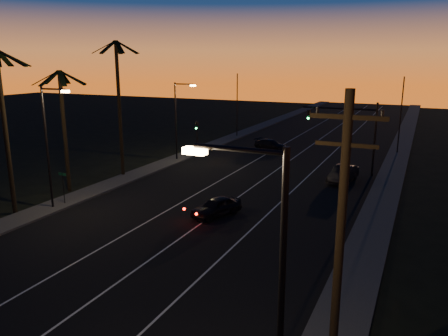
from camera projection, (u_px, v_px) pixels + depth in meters
The scene contains 21 objects.
road at pixel (240, 191), 36.95m from camera, with size 20.00×170.00×0.01m, color black.
sidewalk_left at pixel (132, 176), 41.49m from camera, with size 2.40×170.00×0.16m, color #353532.
sidewalk_right at pixel (379, 209), 32.37m from camera, with size 2.40×170.00×0.16m, color #353532.
lane_stripe_left at pixel (209, 187), 38.16m from camera, with size 0.12×160.00×0.01m, color silver.
lane_stripe_mid at pixel (246, 192), 36.74m from camera, with size 0.12×160.00×0.01m, color silver.
lane_stripe_right at pixel (286, 197), 35.32m from camera, with size 0.12×160.00×0.01m, color silver.
palm_near at pixel (4, 116), 29.80m from camera, with size 4.25×4.16×11.53m.
palm_mid at pixel (63, 117), 35.53m from camera, with size 4.25×4.16×10.03m.
palm_far at pixel (119, 96), 40.09m from camera, with size 4.25×4.16×12.53m.
streetlight_left_near at pixel (49, 139), 31.21m from camera, with size 2.55×0.26×9.00m.
streetlight_left_far at pixel (178, 115), 47.14m from camera, with size 2.55×0.26×8.50m.
streetlight_right_near at pixel (269, 300), 10.16m from camera, with size 2.55×0.26×9.00m.
street_sign at pixel (63, 184), 33.01m from camera, with size 0.70×0.06×2.60m.
utility_pole at pixel (340, 244), 13.32m from camera, with size 2.20×0.28×10.00m.
signal_mast at pixel (350, 125), 41.71m from camera, with size 7.10×0.41×7.00m.
signal_post at pixel (197, 133), 48.92m from camera, with size 0.28×0.37×4.20m.
far_pole_left at pixel (237, 106), 62.39m from camera, with size 0.14×0.14×9.00m, color black.
far_pole_right at pixel (401, 116), 50.79m from camera, with size 0.14×0.14×9.00m, color black.
lead_car at pixel (216, 207), 30.93m from camera, with size 3.12×4.64×1.34m.
right_car at pixel (343, 174), 39.62m from camera, with size 2.28×4.68×1.48m.
cross_car at pixel (271, 145), 53.98m from camera, with size 4.70×2.97×1.27m.
Camera 1 is at (13.57, -2.73, 10.76)m, focal length 35.00 mm.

